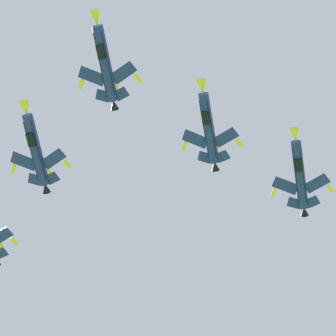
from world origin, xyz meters
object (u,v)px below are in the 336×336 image
(fighter_jet_left_outer, at_px, (300,173))
(fighter_jet_lead, at_px, (105,62))
(fighter_jet_right_wing, at_px, (36,148))
(fighter_jet_left_wing, at_px, (209,127))

(fighter_jet_left_outer, bearing_deg, fighter_jet_lead, 41.63)
(fighter_jet_lead, xyz_separation_m, fighter_jet_right_wing, (-15.54, 9.13, -1.00))
(fighter_jet_lead, xyz_separation_m, fighter_jet_left_wing, (11.40, 16.59, 3.11))
(fighter_jet_lead, relative_size, fighter_jet_right_wing, 1.00)
(fighter_jet_right_wing, distance_m, fighter_jet_left_outer, 43.60)
(fighter_jet_lead, bearing_deg, fighter_jet_left_wing, -134.63)
(fighter_jet_lead, distance_m, fighter_jet_left_outer, 37.27)
(fighter_jet_left_wing, distance_m, fighter_jet_right_wing, 28.25)
(fighter_jet_left_wing, height_order, fighter_jet_right_wing, fighter_jet_left_wing)
(fighter_jet_left_wing, relative_size, fighter_jet_right_wing, 1.00)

